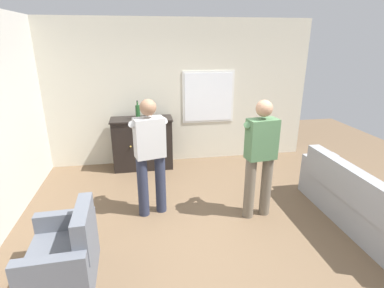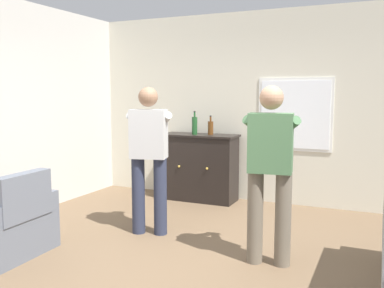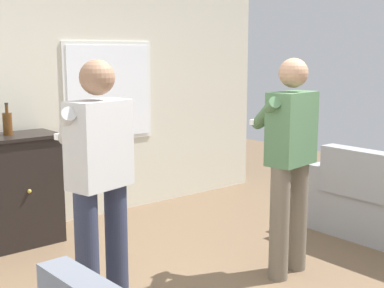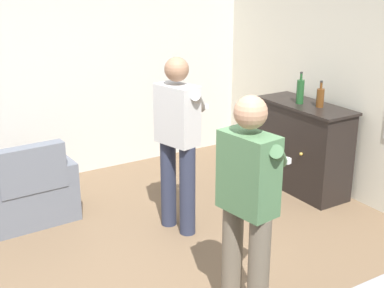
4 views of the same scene
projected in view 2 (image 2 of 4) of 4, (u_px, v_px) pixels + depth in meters
name	position (u px, v px, depth m)	size (l,w,h in m)	color
ground	(182.00, 262.00, 4.10)	(10.40, 10.40, 0.00)	brown
wall_back_with_window	(260.00, 108.00, 6.33)	(5.20, 0.15, 2.80)	beige
armchair	(7.00, 228.00, 4.22)	(0.68, 0.90, 0.85)	slate
sideboard_cabinet	(199.00, 167.00, 6.45)	(1.16, 0.49, 1.00)	black
bottle_wine_green	(195.00, 125.00, 6.36)	(0.08, 0.08, 0.35)	#1E4C23
bottle_liquor_amber	(211.00, 127.00, 6.34)	(0.08, 0.08, 0.28)	#593314
person_standing_left	(149.00, 153.00, 4.84)	(0.54, 0.51, 1.68)	#282D42
person_standing_right	(270.00, 166.00, 3.96)	(0.55, 0.50, 1.68)	#6B6051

